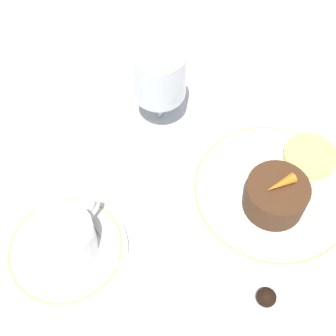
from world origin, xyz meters
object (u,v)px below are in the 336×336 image
object	(u,v)px
dinner_plate	(272,192)
fork	(321,122)
dessert_cake	(276,196)
coffee_cup	(63,238)
wine_glass	(159,78)

from	to	relation	value
dinner_plate	fork	size ratio (longest dim) A/B	1.27
dinner_plate	dessert_cake	distance (m)	0.04
coffee_cup	wine_glass	size ratio (longest dim) A/B	0.81
coffee_cup	fork	distance (m)	0.41
dinner_plate	wine_glass	world-z (taller)	wine_glass
coffee_cup	wine_glass	xyz separation A→B (m)	(0.24, 0.04, 0.05)
fork	dessert_cake	bearing A→B (deg)	-175.35
dessert_cake	fork	bearing A→B (deg)	4.65
wine_glass	coffee_cup	bearing A→B (deg)	-170.68
dinner_plate	coffee_cup	xyz separation A→B (m)	(-0.23, 0.16, 0.03)
wine_glass	dessert_cake	world-z (taller)	wine_glass
dinner_plate	dessert_cake	bearing A→B (deg)	-151.97
dinner_plate	wine_glass	size ratio (longest dim) A/B	1.75
wine_glass	fork	distance (m)	0.26
fork	dessert_cake	xyz separation A→B (m)	(-0.17, -0.01, 0.03)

